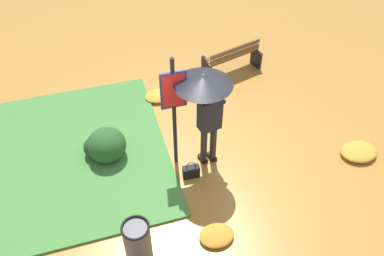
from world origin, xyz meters
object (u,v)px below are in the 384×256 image
Objects in this scene: person_with_umbrella at (206,98)px; info_sign_post at (174,102)px; handbag at (191,172)px; trash_bin at (138,243)px; park_bench at (233,57)px.

info_sign_post reaches higher than person_with_umbrella.
handbag is (0.34, 0.27, -1.42)m from person_with_umbrella.
trash_bin is (1.21, 1.32, 0.29)m from handbag.
park_bench is at bearing -120.88° from person_with_umbrella.
park_bench reaches higher than handbag.
handbag is at bearing 110.63° from info_sign_post.
park_bench is (-1.91, -2.89, 0.28)m from handbag.
person_with_umbrella is 5.53× the size of handbag.
handbag is 0.26× the size of park_bench.
person_with_umbrella is 3.27m from park_bench.
handbag is (-0.16, 0.43, -1.32)m from info_sign_post.
park_bench is at bearing -126.54° from trash_bin.
person_with_umbrella is 1.42× the size of park_bench.
park_bench is at bearing -123.40° from handbag.
info_sign_post is 2.76× the size of trash_bin.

